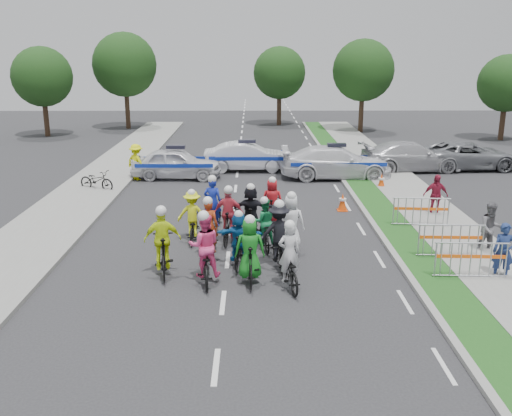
{
  "coord_description": "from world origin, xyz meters",
  "views": [
    {
      "loc": [
        0.73,
        -13.16,
        6.2
      ],
      "look_at": [
        0.87,
        4.87,
        1.1
      ],
      "focal_mm": 40.0,
      "sensor_mm": 36.0,
      "label": 1
    }
  ],
  "objects_px": {
    "marshal_hiviz": "(137,162)",
    "tree_0": "(42,77)",
    "rider_11": "(251,214)",
    "spectator_1": "(491,229)",
    "tree_1": "(363,70)",
    "barrier_2": "(421,213)",
    "rider_1": "(250,256)",
    "rider_13": "(272,207)",
    "rider_4": "(279,241)",
    "rider_12": "(213,212)",
    "rider_7": "(291,229)",
    "parked_bike": "(97,180)",
    "tree_3": "(125,65)",
    "rider_3": "(163,248)",
    "spectator_0": "(504,252)",
    "rider_2": "(205,256)",
    "barrier_0": "(470,262)",
    "civilian_suv": "(468,156)",
    "rider_9": "(229,221)",
    "cone_1": "(381,181)",
    "police_car_2": "(336,162)",
    "police_car_0": "(176,163)",
    "rider_6": "(209,237)",
    "spectator_2": "(435,196)",
    "barrier_1": "(451,242)",
    "civilian_sedan": "(411,156)",
    "cone_0": "(343,202)",
    "police_car_1": "(247,157)",
    "tree_4": "(279,73)",
    "tree_2": "(507,83)",
    "rider_10": "(193,221)",
    "rider_5": "(239,242)",
    "rider_0": "(289,265)",
    "rider_8": "(264,229)"
  },
  "relations": [
    {
      "from": "marshal_hiviz",
      "to": "parked_bike",
      "type": "relative_size",
      "value": 0.99
    },
    {
      "from": "rider_7",
      "to": "rider_12",
      "type": "xyz_separation_m",
      "value": [
        -2.56,
        2.32,
        -0.11
      ]
    },
    {
      "from": "rider_2",
      "to": "rider_10",
      "type": "bearing_deg",
      "value": -85.49
    },
    {
      "from": "police_car_0",
      "to": "marshal_hiviz",
      "type": "height_order",
      "value": "marshal_hiviz"
    },
    {
      "from": "rider_1",
      "to": "rider_7",
      "type": "bearing_deg",
      "value": -120.86
    },
    {
      "from": "tree_1",
      "to": "barrier_2",
      "type": "bearing_deg",
      "value": -95.49
    },
    {
      "from": "tree_3",
      "to": "rider_6",
      "type": "bearing_deg",
      "value": -73.66
    },
    {
      "from": "tree_3",
      "to": "police_car_1",
      "type": "bearing_deg",
      "value": -59.43
    },
    {
      "from": "rider_3",
      "to": "spectator_0",
      "type": "bearing_deg",
      "value": 169.11
    },
    {
      "from": "rider_6",
      "to": "rider_0",
      "type": "bearing_deg",
      "value": 142.33
    },
    {
      "from": "barrier_2",
      "to": "tree_1",
      "type": "xyz_separation_m",
      "value": [
        2.3,
        23.92,
        3.98
      ]
    },
    {
      "from": "rider_9",
      "to": "tree_2",
      "type": "bearing_deg",
      "value": -121.71
    },
    {
      "from": "rider_9",
      "to": "cone_1",
      "type": "height_order",
      "value": "rider_9"
    },
    {
      "from": "rider_1",
      "to": "rider_13",
      "type": "xyz_separation_m",
      "value": [
        0.78,
        5.11,
        -0.04
      ]
    },
    {
      "from": "rider_12",
      "to": "police_car_2",
      "type": "distance_m",
      "value": 9.91
    },
    {
      "from": "police_car_1",
      "to": "barrier_2",
      "type": "xyz_separation_m",
      "value": [
        6.2,
        -9.85,
        -0.17
      ]
    },
    {
      "from": "marshal_hiviz",
      "to": "rider_3",
      "type": "bearing_deg",
      "value": 139.55
    },
    {
      "from": "barrier_1",
      "to": "parked_bike",
      "type": "bearing_deg",
      "value": 145.84
    },
    {
      "from": "rider_4",
      "to": "rider_12",
      "type": "height_order",
      "value": "rider_4"
    },
    {
      "from": "police_car_1",
      "to": "marshal_hiviz",
      "type": "distance_m",
      "value": 5.7
    },
    {
      "from": "rider_6",
      "to": "spectator_2",
      "type": "xyz_separation_m",
      "value": [
        8.25,
        4.33,
        0.17
      ]
    },
    {
      "from": "tree_1",
      "to": "police_car_1",
      "type": "bearing_deg",
      "value": -121.14
    },
    {
      "from": "rider_2",
      "to": "rider_11",
      "type": "distance_m",
      "value": 4.03
    },
    {
      "from": "tree_1",
      "to": "parked_bike",
      "type": "bearing_deg",
      "value": -129.73
    },
    {
      "from": "cone_1",
      "to": "tree_2",
      "type": "xyz_separation_m",
      "value": [
        11.37,
        14.0,
        3.49
      ]
    },
    {
      "from": "civilian_sedan",
      "to": "barrier_2",
      "type": "distance_m",
      "value": 10.0
    },
    {
      "from": "spectator_0",
      "to": "parked_bike",
      "type": "relative_size",
      "value": 0.91
    },
    {
      "from": "rider_9",
      "to": "rider_10",
      "type": "xyz_separation_m",
      "value": [
        -1.2,
        0.18,
        -0.05
      ]
    },
    {
      "from": "rider_13",
      "to": "barrier_0",
      "type": "distance_m",
      "value": 7.28
    },
    {
      "from": "tree_2",
      "to": "rider_9",
      "type": "bearing_deg",
      "value": -130.09
    },
    {
      "from": "rider_8",
      "to": "parked_bike",
      "type": "distance_m",
      "value": 10.62
    },
    {
      "from": "rider_3",
      "to": "rider_9",
      "type": "bearing_deg",
      "value": -130.85
    },
    {
      "from": "tree_4",
      "to": "rider_7",
      "type": "bearing_deg",
      "value": -92.0
    },
    {
      "from": "barrier_1",
      "to": "tree_4",
      "type": "distance_m",
      "value": 31.48
    },
    {
      "from": "rider_2",
      "to": "rider_12",
      "type": "height_order",
      "value": "rider_2"
    },
    {
      "from": "rider_5",
      "to": "tree_2",
      "type": "height_order",
      "value": "tree_2"
    },
    {
      "from": "spectator_1",
      "to": "tree_2",
      "type": "relative_size",
      "value": 0.28
    },
    {
      "from": "civilian_sedan",
      "to": "marshal_hiviz",
      "type": "bearing_deg",
      "value": 92.19
    },
    {
      "from": "police_car_0",
      "to": "civilian_suv",
      "type": "xyz_separation_m",
      "value": [
        15.05,
        2.09,
        -0.02
      ]
    },
    {
      "from": "rider_1",
      "to": "police_car_2",
      "type": "xyz_separation_m",
      "value": [
        4.18,
        12.89,
        0.02
      ]
    },
    {
      "from": "barrier_1",
      "to": "barrier_2",
      "type": "height_order",
      "value": "same"
    },
    {
      "from": "tree_3",
      "to": "civilian_suv",
      "type": "bearing_deg",
      "value": -36.7
    },
    {
      "from": "rider_11",
      "to": "spectator_1",
      "type": "xyz_separation_m",
      "value": [
        7.4,
        -1.73,
        0.03
      ]
    },
    {
      "from": "civilian_suv",
      "to": "parked_bike",
      "type": "distance_m",
      "value": 18.88
    },
    {
      "from": "cone_1",
      "to": "parked_bike",
      "type": "xyz_separation_m",
      "value": [
        -12.83,
        -0.29,
        0.12
      ]
    },
    {
      "from": "rider_11",
      "to": "barrier_1",
      "type": "relative_size",
      "value": 0.94
    },
    {
      "from": "tree_3",
      "to": "rider_3",
      "type": "bearing_deg",
      "value": -76.46
    },
    {
      "from": "cone_0",
      "to": "tree_0",
      "type": "bearing_deg",
      "value": 132.99
    },
    {
      "from": "marshal_hiviz",
      "to": "tree_0",
      "type": "height_order",
      "value": "tree_0"
    },
    {
      "from": "barrier_1",
      "to": "cone_1",
      "type": "relative_size",
      "value": 2.86
    }
  ]
}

